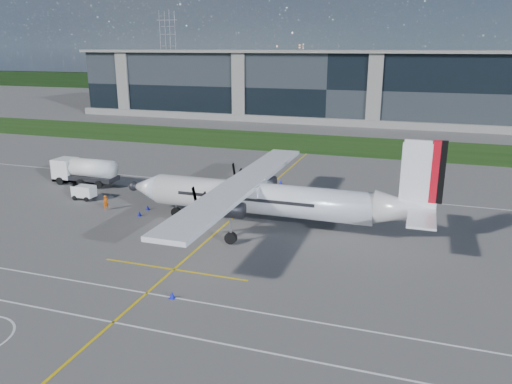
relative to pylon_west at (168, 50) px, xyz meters
name	(u,v)px	position (x,y,z in m)	size (l,w,h in m)	color
ground	(290,151)	(80.00, -110.00, -15.00)	(400.00, 400.00, 0.00)	#585553
grass_strip	(301,143)	(80.00, -102.00, -14.98)	(400.00, 18.00, 0.04)	#183D10
terminal_building	(335,86)	(80.00, -70.00, -7.50)	(120.00, 20.00, 15.00)	black
tree_line	(364,87)	(80.00, -10.00, -12.00)	(400.00, 6.00, 6.00)	black
pylon_west	(168,50)	(0.00, 0.00, 0.00)	(9.00, 4.60, 30.00)	gray
yellow_taxiway_centerline	(245,208)	(83.00, -140.00, -14.99)	(0.20, 70.00, 0.01)	yellow
white_lane_line	(73,314)	(80.00, -164.00, -14.99)	(90.00, 0.15, 0.01)	white
turboprop_aircraft	(271,181)	(87.43, -145.07, -10.42)	(29.46, 30.55, 9.17)	white
fuel_tanker_truck	(81,171)	(60.62, -137.36, -13.38)	(8.62, 2.80, 3.23)	white
baggage_tug	(84,192)	(65.01, -142.75, -14.22)	(2.59, 1.56, 1.56)	white
ground_crew_person	(106,202)	(69.55, -145.20, -14.10)	(0.73, 0.52, 1.80)	#F25907
safety_cone_nose_stbd	(148,207)	(73.62, -143.81, -14.75)	(0.36, 0.36, 0.50)	#0B12C8
safety_cone_portwing	(172,295)	(85.01, -160.08, -14.75)	(0.36, 0.36, 0.50)	#0B12C8
safety_cone_stbdwing	(281,182)	(84.01, -129.64, -14.75)	(0.36, 0.36, 0.50)	#0B12C8
safety_cone_nose_port	(139,213)	(73.85, -145.81, -14.75)	(0.36, 0.36, 0.50)	#0B12C8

